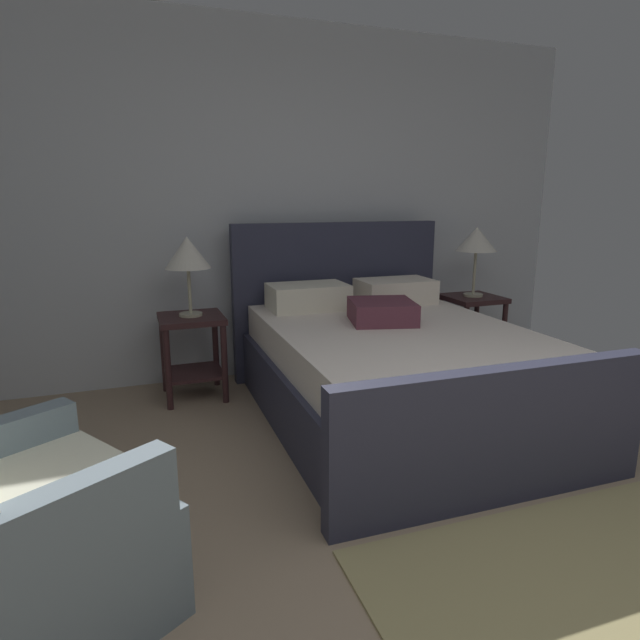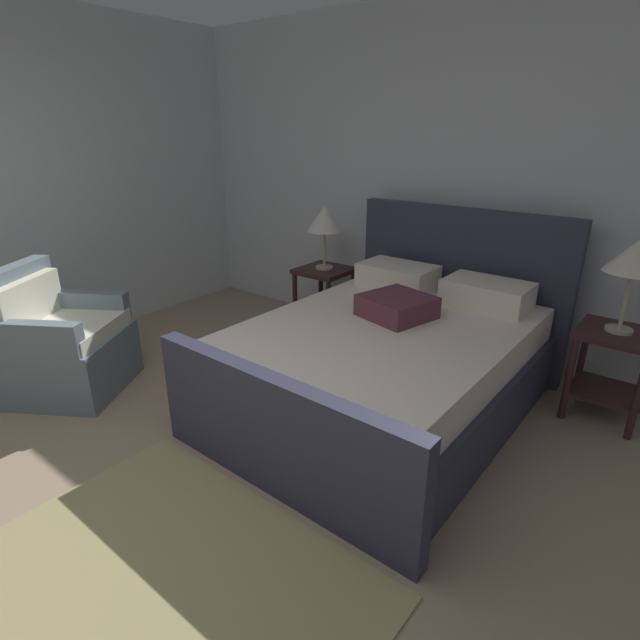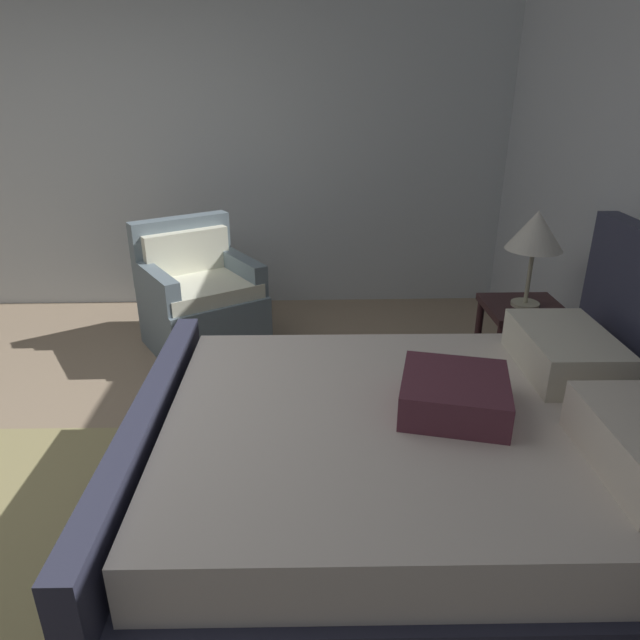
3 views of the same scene
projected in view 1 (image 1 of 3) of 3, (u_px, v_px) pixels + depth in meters
The scene contains 8 objects.
wall_back at pixel (280, 205), 4.24m from camera, with size 5.09×0.12×2.70m, color silver.
bed at pixel (390, 365), 3.46m from camera, with size 1.72×2.20×1.22m.
nightstand_right at pixel (471, 319), 4.53m from camera, with size 0.44×0.44×0.60m.
table_lamp_right at pixel (477, 241), 4.38m from camera, with size 0.33×0.33×0.57m.
nightstand_left at pixel (192, 343), 3.79m from camera, with size 0.44×0.44×0.60m.
table_lamp_left at pixel (187, 254), 3.64m from camera, with size 0.31×0.31×0.55m.
armchair at pixel (13, 544), 1.68m from camera, with size 1.00×1.00×0.90m.
area_rug at pixel (617, 601), 1.90m from camera, with size 1.74×1.17×0.01m, color tan.
Camera 1 is at (-1.19, -0.89, 1.41)m, focal length 29.93 mm.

